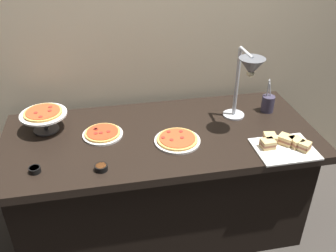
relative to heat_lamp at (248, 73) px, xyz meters
name	(u,v)px	position (x,y,z in m)	size (l,w,h in m)	color
ground_plane	(162,223)	(-0.51, 0.02, -1.13)	(8.00, 8.00, 0.00)	#38332D
back_wall	(147,38)	(-0.51, 0.52, 0.07)	(4.40, 0.04, 2.40)	#C6B593
buffet_table	(161,181)	(-0.51, 0.02, -0.74)	(1.90, 0.84, 0.76)	black
heat_lamp	(248,73)	(0.00, 0.00, 0.00)	(0.15, 0.32, 0.48)	#B7BABF
pizza_plate_front	(103,133)	(-0.86, 0.07, -0.35)	(0.24, 0.24, 0.03)	white
pizza_plate_center	(177,140)	(-0.43, -0.08, -0.35)	(0.27, 0.27, 0.03)	white
pizza_plate_raised_stand	(44,115)	(-1.20, 0.20, -0.26)	(0.28, 0.28, 0.14)	#595B60
sandwich_platter	(284,145)	(0.15, -0.26, -0.34)	(0.34, 0.27, 0.06)	white
sauce_cup_near	(101,167)	(-0.88, -0.27, -0.35)	(0.07, 0.07, 0.03)	black
sauce_cup_far	(35,170)	(-1.22, -0.22, -0.35)	(0.06, 0.06, 0.03)	black
utensil_holder	(268,103)	(0.24, 0.16, -0.31)	(0.08, 0.08, 0.23)	#383347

